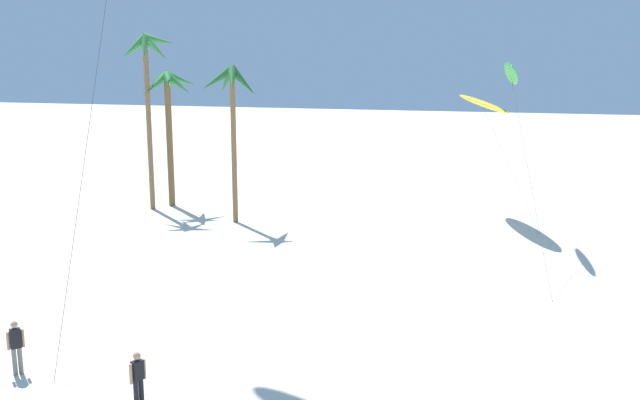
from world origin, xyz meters
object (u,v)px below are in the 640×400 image
object	(u,v)px
palm_tree_1	(168,97)
person_near_left	(138,379)
person_foreground_walker	(16,345)
palm_tree_2	(232,94)
flying_kite_0	(482,103)
flying_kite_1	(511,74)
palm_tree_0	(146,65)

from	to	relation	value
palm_tree_1	person_near_left	xyz separation A→B (m)	(13.29, -24.85, -6.30)
palm_tree_1	person_foreground_walker	world-z (taller)	palm_tree_1
palm_tree_2	person_near_left	world-z (taller)	palm_tree_2
flying_kite_0	flying_kite_1	world-z (taller)	flying_kite_1
person_near_left	flying_kite_1	bearing A→B (deg)	69.87
palm_tree_0	palm_tree_1	size ratio (longest dim) A/B	1.26
palm_tree_0	palm_tree_2	distance (m)	7.22
palm_tree_1	flying_kite_1	distance (m)	21.76
palm_tree_2	person_foreground_walker	distance (m)	22.05
palm_tree_1	flying_kite_1	xyz separation A→B (m)	(21.59, -2.22, 1.56)
flying_kite_0	person_foreground_walker	distance (m)	29.12
palm_tree_2	person_foreground_walker	world-z (taller)	palm_tree_2
palm_tree_2	flying_kite_0	size ratio (longest dim) A/B	1.12
palm_tree_1	person_near_left	bearing A→B (deg)	-61.86
palm_tree_0	flying_kite_1	distance (m)	22.28
flying_kite_0	flying_kite_1	size ratio (longest dim) A/B	0.67
person_foreground_walker	person_near_left	xyz separation A→B (m)	(4.75, -0.82, -0.00)
flying_kite_1	person_near_left	xyz separation A→B (m)	(-8.29, -22.63, -7.86)
palm_tree_1	person_near_left	size ratio (longest dim) A/B	5.26
flying_kite_0	palm_tree_2	bearing A→B (deg)	-159.00
flying_kite_0	flying_kite_1	bearing A→B (deg)	-68.03
flying_kite_1	palm_tree_2	bearing A→B (deg)	-176.53
palm_tree_0	flying_kite_0	distance (m)	20.91
flying_kite_1	palm_tree_1	bearing A→B (deg)	174.12
palm_tree_0	flying_kite_1	bearing A→B (deg)	-2.37
palm_tree_0	flying_kite_0	world-z (taller)	palm_tree_0
palm_tree_2	person_foreground_walker	size ratio (longest dim) A/B	5.42
palm_tree_0	flying_kite_1	size ratio (longest dim) A/B	0.91
flying_kite_0	flying_kite_1	xyz separation A→B (m)	(1.75, -4.33, 1.76)
palm_tree_2	flying_kite_1	world-z (taller)	flying_kite_1
palm_tree_0	palm_tree_2	world-z (taller)	palm_tree_0
palm_tree_1	person_foreground_walker	bearing A→B (deg)	-70.44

